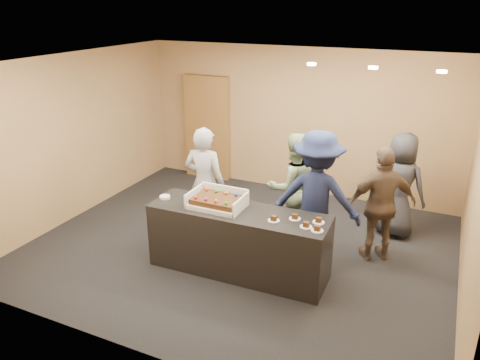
{
  "coord_description": "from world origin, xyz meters",
  "views": [
    {
      "loc": [
        2.59,
        -5.63,
        3.48
      ],
      "look_at": [
        -0.01,
        0.0,
        1.07
      ],
      "focal_mm": 35.0,
      "sensor_mm": 36.0,
      "label": 1
    }
  ],
  "objects_px": {
    "person_server_grey": "(205,184)",
    "person_brown_extra": "(381,205)",
    "serving_counter": "(238,241)",
    "person_dark_suit": "(399,185)",
    "plate_stack": "(165,197)",
    "sheet_cake": "(217,200)",
    "person_navy_man": "(316,198)",
    "storage_cabinet": "(207,128)",
    "cake_box": "(218,203)",
    "person_sage_man": "(293,187)"
  },
  "relations": [
    {
      "from": "storage_cabinet",
      "to": "person_dark_suit",
      "type": "height_order",
      "value": "storage_cabinet"
    },
    {
      "from": "cake_box",
      "to": "plate_stack",
      "type": "bearing_deg",
      "value": -174.16
    },
    {
      "from": "cake_box",
      "to": "plate_stack",
      "type": "distance_m",
      "value": 0.79
    },
    {
      "from": "cake_box",
      "to": "person_sage_man",
      "type": "height_order",
      "value": "person_sage_man"
    },
    {
      "from": "cake_box",
      "to": "person_navy_man",
      "type": "relative_size",
      "value": 0.38
    },
    {
      "from": "cake_box",
      "to": "person_dark_suit",
      "type": "relative_size",
      "value": 0.44
    },
    {
      "from": "storage_cabinet",
      "to": "person_brown_extra",
      "type": "height_order",
      "value": "storage_cabinet"
    },
    {
      "from": "plate_stack",
      "to": "person_sage_man",
      "type": "height_order",
      "value": "person_sage_man"
    },
    {
      "from": "person_server_grey",
      "to": "person_dark_suit",
      "type": "height_order",
      "value": "person_server_grey"
    },
    {
      "from": "storage_cabinet",
      "to": "person_server_grey",
      "type": "distance_m",
      "value": 2.63
    },
    {
      "from": "person_server_grey",
      "to": "person_dark_suit",
      "type": "distance_m",
      "value": 2.96
    },
    {
      "from": "sheet_cake",
      "to": "plate_stack",
      "type": "height_order",
      "value": "sheet_cake"
    },
    {
      "from": "serving_counter",
      "to": "person_brown_extra",
      "type": "height_order",
      "value": "person_brown_extra"
    },
    {
      "from": "cake_box",
      "to": "person_server_grey",
      "type": "xyz_separation_m",
      "value": [
        -0.58,
        0.69,
        -0.07
      ]
    },
    {
      "from": "sheet_cake",
      "to": "person_dark_suit",
      "type": "bearing_deg",
      "value": 44.1
    },
    {
      "from": "person_sage_man",
      "to": "person_navy_man",
      "type": "height_order",
      "value": "person_navy_man"
    },
    {
      "from": "cake_box",
      "to": "person_brown_extra",
      "type": "xyz_separation_m",
      "value": [
        1.96,
        1.12,
        -0.12
      ]
    },
    {
      "from": "person_sage_man",
      "to": "person_navy_man",
      "type": "xyz_separation_m",
      "value": [
        0.5,
        -0.49,
        0.11
      ]
    },
    {
      "from": "person_navy_man",
      "to": "person_dark_suit",
      "type": "height_order",
      "value": "person_navy_man"
    },
    {
      "from": "storage_cabinet",
      "to": "plate_stack",
      "type": "height_order",
      "value": "storage_cabinet"
    },
    {
      "from": "person_navy_man",
      "to": "person_brown_extra",
      "type": "height_order",
      "value": "person_navy_man"
    },
    {
      "from": "person_navy_man",
      "to": "person_dark_suit",
      "type": "xyz_separation_m",
      "value": [
        0.94,
        1.27,
        -0.12
      ]
    },
    {
      "from": "person_navy_man",
      "to": "person_sage_man",
      "type": "bearing_deg",
      "value": -50.95
    },
    {
      "from": "person_sage_man",
      "to": "person_dark_suit",
      "type": "bearing_deg",
      "value": 169.01
    },
    {
      "from": "serving_counter",
      "to": "person_dark_suit",
      "type": "distance_m",
      "value": 2.71
    },
    {
      "from": "serving_counter",
      "to": "plate_stack",
      "type": "xyz_separation_m",
      "value": [
        -1.1,
        -0.05,
        0.47
      ]
    },
    {
      "from": "plate_stack",
      "to": "person_dark_suit",
      "type": "bearing_deg",
      "value": 35.85
    },
    {
      "from": "person_brown_extra",
      "to": "plate_stack",
      "type": "bearing_deg",
      "value": -6.73
    },
    {
      "from": "serving_counter",
      "to": "sheet_cake",
      "type": "height_order",
      "value": "sheet_cake"
    },
    {
      "from": "person_server_grey",
      "to": "person_navy_man",
      "type": "distance_m",
      "value": 1.72
    },
    {
      "from": "sheet_cake",
      "to": "person_brown_extra",
      "type": "distance_m",
      "value": 2.27
    },
    {
      "from": "person_brown_extra",
      "to": "person_navy_man",
      "type": "bearing_deg",
      "value": -4.15
    },
    {
      "from": "serving_counter",
      "to": "sheet_cake",
      "type": "xyz_separation_m",
      "value": [
        -0.31,
        -0.0,
        0.55
      ]
    },
    {
      "from": "serving_counter",
      "to": "storage_cabinet",
      "type": "bearing_deg",
      "value": 123.44
    },
    {
      "from": "plate_stack",
      "to": "storage_cabinet",
      "type": "bearing_deg",
      "value": 108.19
    },
    {
      "from": "serving_counter",
      "to": "cake_box",
      "type": "height_order",
      "value": "cake_box"
    },
    {
      "from": "sheet_cake",
      "to": "person_navy_man",
      "type": "height_order",
      "value": "person_navy_man"
    },
    {
      "from": "serving_counter",
      "to": "sheet_cake",
      "type": "relative_size",
      "value": 3.9
    },
    {
      "from": "plate_stack",
      "to": "person_brown_extra",
      "type": "xyz_separation_m",
      "value": [
        2.74,
        1.2,
        -0.09
      ]
    },
    {
      "from": "person_navy_man",
      "to": "person_dark_suit",
      "type": "distance_m",
      "value": 1.59
    },
    {
      "from": "person_sage_man",
      "to": "person_dark_suit",
      "type": "relative_size",
      "value": 1.02
    },
    {
      "from": "sheet_cake",
      "to": "person_server_grey",
      "type": "distance_m",
      "value": 0.93
    },
    {
      "from": "storage_cabinet",
      "to": "cake_box",
      "type": "bearing_deg",
      "value": -59.12
    },
    {
      "from": "person_server_grey",
      "to": "person_brown_extra",
      "type": "height_order",
      "value": "person_server_grey"
    },
    {
      "from": "person_server_grey",
      "to": "cake_box",
      "type": "bearing_deg",
      "value": 125.34
    },
    {
      "from": "sheet_cake",
      "to": "person_brown_extra",
      "type": "bearing_deg",
      "value": 30.34
    },
    {
      "from": "storage_cabinet",
      "to": "cake_box",
      "type": "distance_m",
      "value": 3.51
    },
    {
      "from": "storage_cabinet",
      "to": "person_server_grey",
      "type": "height_order",
      "value": "storage_cabinet"
    },
    {
      "from": "serving_counter",
      "to": "person_sage_man",
      "type": "height_order",
      "value": "person_sage_man"
    },
    {
      "from": "sheet_cake",
      "to": "person_sage_man",
      "type": "height_order",
      "value": "person_sage_man"
    }
  ]
}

